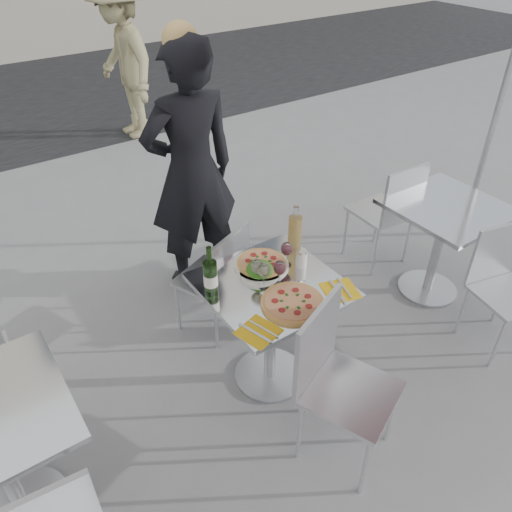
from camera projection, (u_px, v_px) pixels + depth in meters
ground at (269, 376)px, 3.16m from camera, size 80.00×80.00×0.00m
street_asphalt at (16, 97)px, 7.49m from camera, size 24.00×5.00×0.00m
main_table at (271, 313)px, 2.85m from camera, size 0.72×0.72×0.75m
side_table_right at (442, 231)px, 3.54m from camera, size 0.72×0.72×0.75m
chair_far at (220, 274)px, 3.21m from camera, size 0.50×0.50×0.83m
chair_near at (335, 373)px, 2.47m from camera, size 0.56×0.56×0.93m
side_chair_rfar at (391, 207)px, 3.82m from camera, size 0.43×0.44×0.90m
side_chair_rnear at (501, 278)px, 3.18m from camera, size 0.45×0.46×0.83m
woman_diner at (191, 172)px, 3.44m from camera, size 0.70×0.49×1.84m
pedestrian_b at (124, 60)px, 5.82m from camera, size 0.68×1.17×1.80m
pizza_near at (292, 303)px, 2.58m from camera, size 0.33×0.33×0.02m
pizza_far at (261, 264)px, 2.85m from camera, size 0.32×0.32×0.03m
salad_plate at (260, 271)px, 2.76m from camera, size 0.22×0.22×0.09m
wine_bottle at (210, 276)px, 2.60m from camera, size 0.07×0.08×0.29m
carafe at (295, 232)px, 2.93m from camera, size 0.08×0.08×0.29m
sugar_shaker at (301, 258)px, 2.83m from camera, size 0.06×0.06×0.11m
wineglass_white_a at (264, 271)px, 2.64m from camera, size 0.07×0.07×0.16m
wineglass_white_b at (257, 267)px, 2.67m from camera, size 0.07×0.07×0.16m
wineglass_red_a at (280, 269)px, 2.66m from camera, size 0.07×0.07×0.16m
wineglass_red_b at (287, 250)px, 2.80m from camera, size 0.07×0.07×0.16m
napkin_left at (258, 332)px, 2.42m from camera, size 0.22×0.22×0.01m
napkin_right at (340, 290)px, 2.67m from camera, size 0.23×0.23×0.01m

